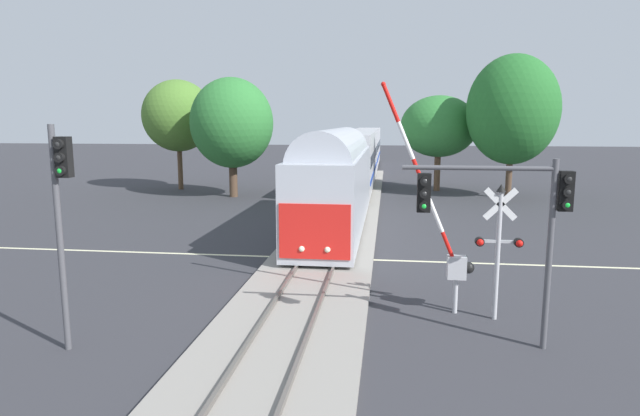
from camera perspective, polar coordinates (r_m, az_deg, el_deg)
The scene contains 12 objects.
ground_plane at distance 23.16m, azimuth 0.26°, elevation -5.39°, with size 220.00×220.00×0.00m, color #333338.
road_centre_stripe at distance 23.16m, azimuth 0.26°, elevation -5.38°, with size 44.00×0.20×0.01m.
railway_track at distance 23.13m, azimuth 0.26°, elevation -5.16°, with size 4.40×80.00×0.32m.
commuter_train at distance 47.48m, azimuth 3.99°, elevation 5.47°, with size 3.04×58.83×5.16m.
crossing_gate_near at distance 16.69m, azimuth 13.50°, elevation -3.71°, with size 2.93×0.40×7.01m.
crossing_signal_mast at distance 16.43m, azimuth 18.55°, elevation -3.08°, with size 1.36×0.44×4.07m.
traffic_signal_near_left at distance 14.70m, azimuth -25.92°, elevation 0.56°, with size 0.53×0.38×5.79m.
traffic_signal_near_right at distance 14.26m, azimuth 19.43°, elevation 0.02°, with size 4.20×0.38×4.94m.
pine_left_background at distance 47.68m, azimuth -14.92°, elevation 9.48°, with size 6.01×6.01×9.34m.
elm_centre_background at distance 46.23m, azimuth 12.56°, elevation 8.49°, with size 6.38×6.38×7.98m.
oak_far_right at distance 43.35m, azimuth 19.88°, elevation 9.83°, with size 6.82×6.82×10.82m.
oak_behind_train at distance 41.99m, azimuth -9.40°, elevation 8.93°, with size 6.36×6.36×9.17m.
Camera 1 is at (2.74, -22.24, 5.86)m, focal length 29.96 mm.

